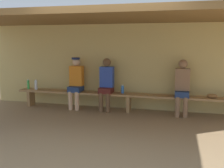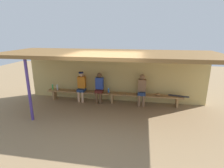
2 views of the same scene
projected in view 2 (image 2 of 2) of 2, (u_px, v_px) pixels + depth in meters
The scene contains 13 objects.
ground_plane at pixel (105, 118), 6.53m from camera, with size 24.00×24.00×0.00m, color #937754.
back_wall at pixel (114, 76), 8.12m from camera, with size 8.00×0.20×2.20m, color tan.
dugout_roof at pixel (108, 54), 6.57m from camera, with size 8.00×2.80×0.12m, color brown.
support_post at pixel (29, 91), 6.13m from camera, with size 0.10×0.10×2.20m, color #4C388C.
bench at pixel (112, 94), 7.89m from camera, with size 6.00×0.36×0.46m.
player_near_post at pixel (99, 86), 7.90m from camera, with size 0.34×0.42×1.34m.
player_with_sunglasses at pixel (81, 85), 8.03m from camera, with size 0.34×0.42×1.34m.
player_in_blue at pixel (142, 89), 7.59m from camera, with size 0.34×0.42×1.34m.
water_bottle_blue at pixel (57, 87), 8.25m from camera, with size 0.08×0.08×0.27m.
water_bottle_green at pixel (53, 87), 8.33m from camera, with size 0.06×0.06×0.26m.
water_bottle_clear at pixel (109, 90), 7.92m from camera, with size 0.07×0.07×0.22m.
baseball_glove_dark_brown at pixel (158, 94), 7.55m from camera, with size 0.24×0.17×0.09m, color olive.
baseball_bat at pixel (179, 96), 7.40m from camera, with size 0.07×0.07×0.82m, color #333338.
Camera 2 is at (1.28, -5.80, 3.02)m, focal length 28.67 mm.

